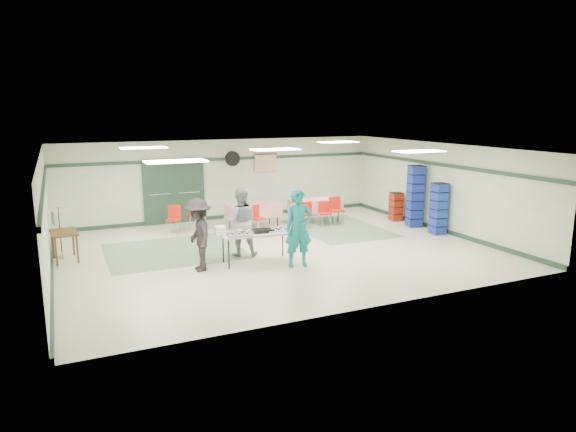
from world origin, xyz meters
name	(u,v)px	position (x,y,z in m)	size (l,w,h in m)	color
floor	(276,250)	(0.00, 0.00, 0.00)	(11.00, 11.00, 0.00)	beige
ceiling	(275,149)	(0.00, 0.00, 2.70)	(11.00, 11.00, 0.00)	silver
wall_back	(224,179)	(0.00, 4.50, 1.35)	(11.00, 11.00, 0.00)	beige
wall_front	(371,239)	(0.00, -4.50, 1.35)	(11.00, 11.00, 0.00)	beige
wall_left	(45,218)	(-5.50, 0.00, 1.35)	(9.00, 9.00, 0.00)	beige
wall_right	(441,187)	(5.50, 0.00, 1.35)	(9.00, 9.00, 0.00)	beige
trim_back	(224,159)	(0.00, 4.47, 2.05)	(11.00, 0.06, 0.10)	#1E3828
baseboard_back	(225,217)	(0.00, 4.47, 0.06)	(11.00, 0.06, 0.12)	#1E3828
trim_left	(43,187)	(-5.47, 0.00, 2.05)	(9.00, 0.06, 0.10)	#1E3828
baseboard_left	(52,274)	(-5.47, 0.00, 0.06)	(9.00, 0.06, 0.12)	#1E3828
trim_right	(442,165)	(5.47, 0.00, 2.05)	(9.00, 0.06, 0.10)	#1E3828
baseboard_right	(438,229)	(5.47, 0.00, 0.06)	(9.00, 0.06, 0.12)	#1E3828
green_patch_a	(175,251)	(-2.50, 1.00, 0.00)	(3.50, 3.00, 0.01)	gray
green_patch_b	(339,228)	(2.80, 1.50, 0.00)	(2.50, 3.50, 0.01)	gray
double_door_left	(160,193)	(-2.20, 4.44, 1.05)	(0.90, 0.06, 2.10)	#959895
double_door_right	(189,191)	(-1.25, 4.44, 1.05)	(0.90, 0.06, 2.10)	#959895
door_frame	(174,192)	(-1.73, 4.42, 1.05)	(2.00, 0.03, 2.15)	#1E3828
wall_fan	(233,159)	(0.30, 4.44, 2.05)	(0.50, 0.50, 0.10)	black
scroll_banner	(265,163)	(1.50, 4.44, 1.85)	(0.80, 0.02, 0.60)	#DAB588
serving_table	(257,234)	(-0.86, -0.86, 0.71)	(1.84, 0.85, 0.76)	#A8A8A3
sheet_tray_right	(277,230)	(-0.33, -0.88, 0.77)	(0.58, 0.44, 0.02)	silver
sheet_tray_mid	(249,231)	(-1.03, -0.74, 0.77)	(0.57, 0.43, 0.02)	silver
sheet_tray_left	(238,235)	(-1.37, -0.96, 0.77)	(0.54, 0.41, 0.02)	silver
baking_pan	(262,231)	(-0.74, -0.91, 0.80)	(0.46, 0.28, 0.08)	black
foam_box_stack	(220,231)	(-1.76, -0.76, 0.87)	(0.23, 0.21, 0.21)	white
volunteer_teal	(299,228)	(-0.07, -1.56, 0.93)	(0.68, 0.45, 1.86)	#137A86
volunteer_grey	(241,222)	(-1.01, -0.10, 0.89)	(0.86, 0.67, 1.77)	gray
volunteer_dark	(199,235)	(-2.32, -0.89, 0.85)	(1.10, 0.63, 1.70)	black
dining_table_a	(315,205)	(2.59, 2.72, 0.57)	(1.76, 0.88, 0.77)	red
dining_table_b	(254,210)	(0.39, 2.72, 0.57)	(1.74, 0.89, 0.77)	red
chair_a	(325,211)	(2.63, 2.14, 0.47)	(0.43, 0.43, 0.78)	red
chair_b	(308,212)	(2.04, 2.15, 0.49)	(0.40, 0.40, 0.80)	red
chair_c	(336,207)	(3.05, 2.16, 0.55)	(0.44, 0.44, 0.89)	red
chair_d	(256,216)	(0.27, 2.14, 0.50)	(0.50, 0.50, 0.82)	red
chair_loose_a	(195,212)	(-1.38, 3.18, 0.55)	(0.59, 0.59, 0.90)	red
chair_loose_b	(174,217)	(-2.07, 2.99, 0.52)	(0.54, 0.54, 0.85)	red
crate_stack_blue_a	(439,209)	(5.15, -0.35, 0.78)	(0.40, 0.40, 1.55)	navy
crate_stack_red	(396,207)	(5.15, 1.75, 0.48)	(0.37, 0.37, 0.95)	maroon
crate_stack_blue_b	(415,196)	(5.15, 0.77, 0.98)	(0.43, 0.43, 1.97)	navy
printer_table	(64,235)	(-5.15, 1.24, 0.65)	(0.68, 0.97, 0.74)	brown
office_printer	(62,217)	(-5.15, 2.20, 0.93)	(0.46, 0.40, 0.36)	#B9B9B4
broom	(60,231)	(-5.23, 1.65, 0.67)	(0.03, 0.03, 1.29)	brown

